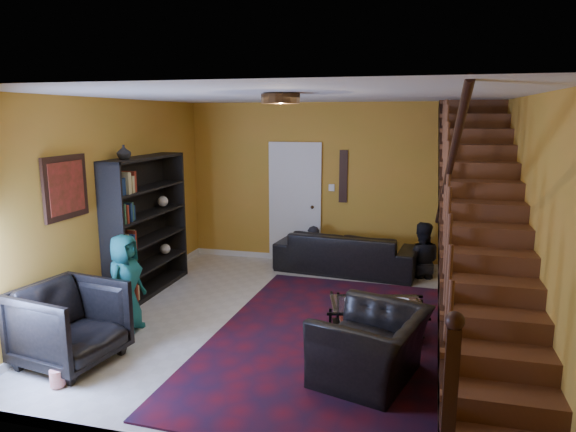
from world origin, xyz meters
name	(u,v)px	position (x,y,z in m)	size (l,w,h in m)	color
floor	(298,321)	(0.00, 0.00, 0.00)	(5.50, 5.50, 0.00)	beige
room	(235,278)	(-1.33, 1.33, 0.05)	(5.50, 5.50, 5.50)	orange
staircase	(483,222)	(2.12, 0.00, 1.40)	(0.95, 5.02, 3.18)	brown
bookshelf	(147,228)	(-2.40, 0.60, 0.96)	(0.35, 1.80, 2.00)	black
door	(295,205)	(-0.70, 2.73, 1.02)	(0.82, 0.05, 2.05)	silver
framed_picture	(65,187)	(-2.57, -0.90, 1.75)	(0.04, 0.74, 0.74)	maroon
wall_hanging	(343,176)	(0.15, 2.73, 1.55)	(0.14, 0.03, 0.90)	black
ceiling_fixture	(281,99)	(0.00, -0.80, 2.74)	(0.40, 0.40, 0.10)	#3F2814
rug	(376,344)	(1.03, -0.44, 0.01)	(3.75, 4.29, 0.02)	#4B0D19
sofa	(346,252)	(0.29, 2.30, 0.34)	(2.31, 0.90, 0.67)	black
armchair_left	(70,324)	(-2.05, -1.67, 0.43)	(0.91, 0.94, 0.86)	black
armchair_right	(371,346)	(1.03, -1.25, 0.35)	(1.08, 0.94, 0.70)	black
person_adult_a	(313,260)	(-0.29, 2.35, 0.15)	(0.43, 0.29, 1.19)	black
person_adult_b	(421,263)	(1.50, 2.35, 0.22)	(0.65, 0.51, 1.35)	black
person_child	(125,283)	(-1.95, -0.77, 0.60)	(0.58, 0.38, 1.20)	#195F5B
coffee_table	(377,318)	(1.00, -0.20, 0.23)	(1.19, 0.86, 0.41)	black
cup_a	(350,301)	(0.69, -0.33, 0.45)	(0.11, 0.11, 0.09)	#999999
cup_b	(402,304)	(1.29, -0.26, 0.45)	(0.09, 0.09, 0.09)	#999999
bowl	(401,302)	(1.27, -0.15, 0.43)	(0.20, 0.20, 0.05)	#999999
vase	(124,152)	(-2.41, 0.10, 2.10)	(0.18, 0.18, 0.19)	#999999
popcorn_bucket	(57,378)	(-1.86, -2.15, 0.10)	(0.14, 0.14, 0.16)	red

